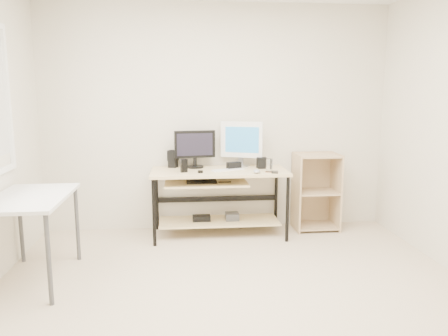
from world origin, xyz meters
TOP-DOWN VIEW (x-y plane):
  - room at (-0.14, 0.04)m, footprint 4.01×4.01m
  - desk at (-0.03, 1.66)m, footprint 1.50×0.65m
  - side_table at (-1.68, 0.60)m, footprint 0.60×1.00m
  - shelf_unit at (1.15, 1.82)m, footprint 0.50×0.40m
  - black_monitor at (-0.26, 1.84)m, footprint 0.47×0.19m
  - white_imac at (0.28, 1.85)m, footprint 0.47×0.22m
  - keyboard at (0.09, 1.63)m, footprint 0.38×0.23m
  - mouse at (0.38, 1.43)m, footprint 0.10×0.13m
  - center_speaker at (0.17, 1.71)m, footprint 0.17×0.12m
  - speaker_left at (-0.51, 1.88)m, footprint 0.13×0.13m
  - speaker_right at (0.49, 1.73)m, footprint 0.11×0.11m
  - audio_controller at (-0.39, 1.57)m, footprint 0.08×0.06m
  - volume_puck at (-0.22, 1.51)m, footprint 0.08×0.08m
  - smartphone at (0.58, 1.45)m, footprint 0.10×0.14m
  - coaster at (0.53, 1.48)m, footprint 0.11×0.11m
  - drinking_glass at (0.53, 1.48)m, footprint 0.09×0.09m

SIDE VIEW (x-z plane):
  - shelf_unit at x=1.15m, z-range 0.00..0.90m
  - desk at x=-0.03m, z-range 0.16..0.91m
  - side_table at x=-1.68m, z-range 0.30..1.05m
  - coaster at x=0.53m, z-range 0.75..0.76m
  - smartphone at x=0.58m, z-range 0.75..0.76m
  - keyboard at x=0.09m, z-range 0.75..0.76m
  - volume_puck at x=-0.22m, z-range 0.75..0.77m
  - mouse at x=0.38m, z-range 0.75..0.79m
  - center_speaker at x=0.17m, z-range 0.75..0.83m
  - speaker_right at x=0.49m, z-range 0.75..0.87m
  - audio_controller at x=-0.39m, z-range 0.75..0.89m
  - drinking_glass at x=0.53m, z-range 0.76..0.90m
  - speaker_left at x=-0.51m, z-range 0.75..0.95m
  - black_monitor at x=-0.26m, z-range 0.78..1.21m
  - white_imac at x=0.28m, z-range 0.79..1.31m
  - room at x=-0.14m, z-range 0.01..2.63m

